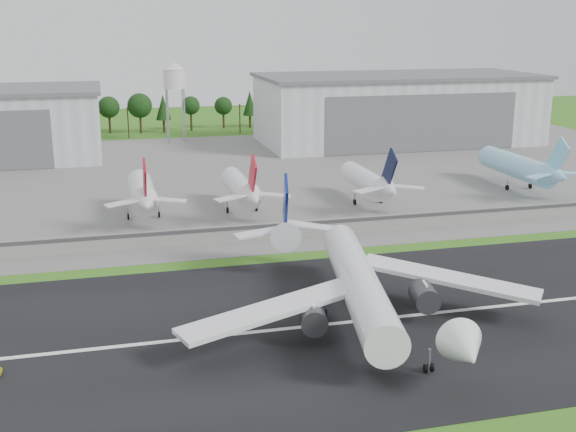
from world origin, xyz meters
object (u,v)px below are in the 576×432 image
object	(u,v)px
parked_jet_red_b	(243,189)
parked_jet_skyblue	(523,168)
main_airliner	(360,293)
parked_jet_red_a	(143,194)
parked_jet_navy	(371,182)

from	to	relation	value
parked_jet_red_b	parked_jet_skyblue	world-z (taller)	parked_jet_skyblue
main_airliner	parked_jet_red_b	size ratio (longest dim) A/B	1.89
parked_jet_red_a	parked_jet_skyblue	size ratio (longest dim) A/B	0.84
main_airliner	parked_jet_skyblue	size ratio (longest dim) A/B	1.58
parked_jet_red_b	main_airliner	bearing A→B (deg)	-85.77
main_airliner	parked_jet_navy	xyz separation A→B (m)	(26.93, 66.95, 1.07)
parked_jet_red_b	parked_jet_skyblue	size ratio (longest dim) A/B	0.84
parked_jet_navy	main_airliner	bearing A→B (deg)	-111.91
main_airliner	parked_jet_red_a	world-z (taller)	main_airliner
parked_jet_skyblue	parked_jet_red_b	bearing A→B (deg)	-176.24
parked_jet_red_a	parked_jet_navy	xyz separation A→B (m)	(54.94, -0.04, -0.26)
parked_jet_red_a	parked_jet_skyblue	world-z (taller)	parked_jet_skyblue
parked_jet_red_a	main_airliner	bearing A→B (deg)	-67.31
parked_jet_red_b	parked_jet_red_a	bearing A→B (deg)	179.90
parked_jet_navy	parked_jet_red_b	bearing A→B (deg)	179.99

